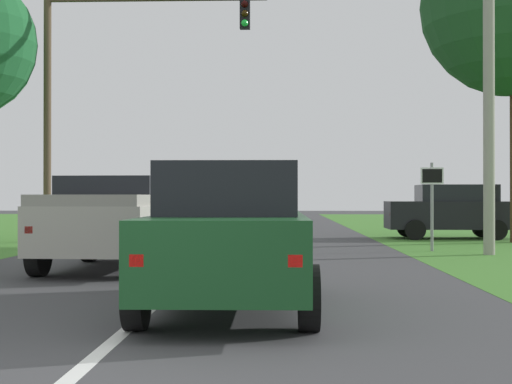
{
  "coord_description": "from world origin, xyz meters",
  "views": [
    {
      "loc": [
        1.67,
        -5.68,
        1.44
      ],
      "look_at": [
        0.95,
        15.57,
        1.58
      ],
      "focal_mm": 51.28,
      "sensor_mm": 36.0,
      "label": 1
    }
  ],
  "objects_px": {
    "keep_moving_sign": "(432,194)",
    "utility_pole_right": "(489,53)",
    "pickup_truck_lead": "(116,221)",
    "crossing_suv_far": "(451,210)",
    "red_suv_near": "(231,233)",
    "traffic_light": "(101,71)"
  },
  "relations": [
    {
      "from": "red_suv_near",
      "to": "crossing_suv_far",
      "type": "bearing_deg",
      "value": 67.92
    },
    {
      "from": "pickup_truck_lead",
      "to": "traffic_light",
      "type": "bearing_deg",
      "value": 105.76
    },
    {
      "from": "pickup_truck_lead",
      "to": "keep_moving_sign",
      "type": "xyz_separation_m",
      "value": [
        7.3,
        5.05,
        0.55
      ]
    },
    {
      "from": "utility_pole_right",
      "to": "keep_moving_sign",
      "type": "bearing_deg",
      "value": 135.54
    },
    {
      "from": "red_suv_near",
      "to": "keep_moving_sign",
      "type": "relative_size",
      "value": 1.96
    },
    {
      "from": "red_suv_near",
      "to": "keep_moving_sign",
      "type": "bearing_deg",
      "value": 65.42
    },
    {
      "from": "crossing_suv_far",
      "to": "utility_pole_right",
      "type": "relative_size",
      "value": 0.43
    },
    {
      "from": "pickup_truck_lead",
      "to": "crossing_suv_far",
      "type": "distance_m",
      "value": 14.3
    },
    {
      "from": "keep_moving_sign",
      "to": "crossing_suv_far",
      "type": "distance_m",
      "value": 6.23
    },
    {
      "from": "pickup_truck_lead",
      "to": "traffic_light",
      "type": "height_order",
      "value": "traffic_light"
    },
    {
      "from": "traffic_light",
      "to": "crossing_suv_far",
      "type": "bearing_deg",
      "value": 11.47
    },
    {
      "from": "red_suv_near",
      "to": "utility_pole_right",
      "type": "relative_size",
      "value": 0.46
    },
    {
      "from": "pickup_truck_lead",
      "to": "crossing_suv_far",
      "type": "relative_size",
      "value": 1.15
    },
    {
      "from": "red_suv_near",
      "to": "pickup_truck_lead",
      "type": "distance_m",
      "value": 5.75
    },
    {
      "from": "keep_moving_sign",
      "to": "red_suv_near",
      "type": "bearing_deg",
      "value": -114.58
    },
    {
      "from": "crossing_suv_far",
      "to": "utility_pole_right",
      "type": "bearing_deg",
      "value": -95.67
    },
    {
      "from": "red_suv_near",
      "to": "pickup_truck_lead",
      "type": "bearing_deg",
      "value": 117.43
    },
    {
      "from": "red_suv_near",
      "to": "traffic_light",
      "type": "bearing_deg",
      "value": 110.32
    },
    {
      "from": "red_suv_near",
      "to": "utility_pole_right",
      "type": "distance_m",
      "value": 11.46
    },
    {
      "from": "keep_moving_sign",
      "to": "utility_pole_right",
      "type": "distance_m",
      "value": 3.89
    },
    {
      "from": "keep_moving_sign",
      "to": "crossing_suv_far",
      "type": "relative_size",
      "value": 0.54
    },
    {
      "from": "crossing_suv_far",
      "to": "utility_pole_right",
      "type": "height_order",
      "value": "utility_pole_right"
    }
  ]
}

